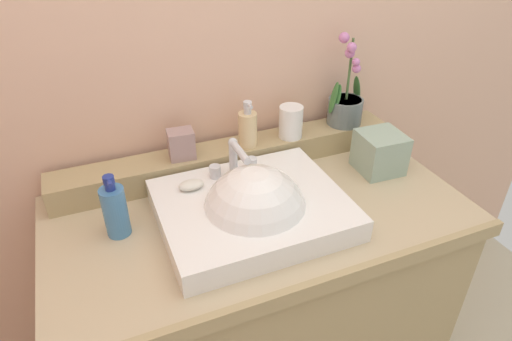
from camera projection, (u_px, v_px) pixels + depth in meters
wall_back at (208, 40)px, 1.37m from camera, size 3.02×0.20×2.43m
vanity_cabinet at (259, 311)px, 1.47m from camera, size 1.15×0.61×0.86m
back_ledge at (230, 157)px, 1.40m from camera, size 1.08×0.11×0.08m
sink_basin at (254, 214)px, 1.18m from camera, size 0.48×0.40×0.29m
soap_bar at (191, 185)px, 1.21m from camera, size 0.07×0.04×0.02m
potted_plant at (345, 104)px, 1.48m from camera, size 0.14×0.12×0.30m
soap_dispenser at (248, 128)px, 1.35m from camera, size 0.06×0.06×0.15m
tumbler_cup at (291, 122)px, 1.40m from camera, size 0.08×0.08×0.10m
trinket_box at (181, 144)px, 1.30m from camera, size 0.08×0.07×0.09m
lotion_bottle at (115, 210)px, 1.12m from camera, size 0.06×0.06×0.18m
tissue_box at (380, 152)px, 1.38m from camera, size 0.14×0.14×0.13m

